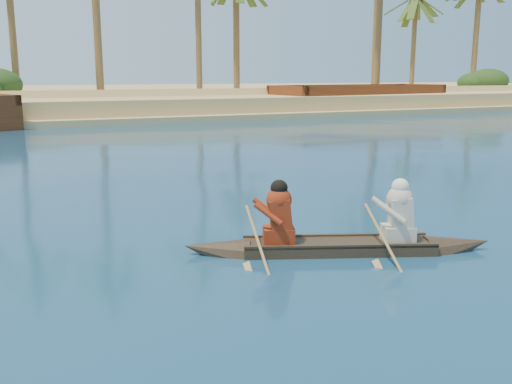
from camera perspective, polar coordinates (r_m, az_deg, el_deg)
name	(u,v)px	position (r m, az deg, el deg)	size (l,w,h in m)	color
ground	(148,240)	(9.79, -10.76, -4.71)	(160.00, 160.00, 0.00)	navy
sandy_embankment	(17,99)	(56.11, -22.75, 8.55)	(150.00, 51.00, 1.50)	tan
shrub_cluster	(27,98)	(40.73, -21.90, 8.71)	(100.00, 6.00, 2.40)	#1F3413
canoe	(339,236)	(8.99, 8.26, -4.40)	(4.74, 2.37, 1.33)	#392B1F
barge_right	(360,100)	(44.14, 10.32, 9.01)	(14.28, 6.41, 2.30)	brown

